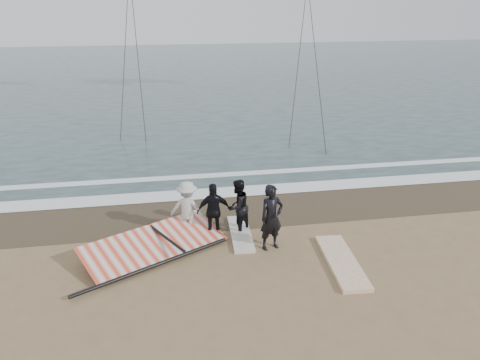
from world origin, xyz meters
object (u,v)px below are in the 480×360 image
object	(u,v)px
man_main	(271,217)
sail_rig	(152,245)
board_white	(342,262)
board_cream	(241,233)

from	to	relation	value
man_main	sail_rig	bearing A→B (deg)	156.65
board_white	sail_rig	world-z (taller)	sail_rig
board_white	board_cream	world-z (taller)	board_white
man_main	board_white	distance (m)	2.11
board_white	board_cream	distance (m)	2.99
man_main	board_cream	distance (m)	1.39
board_cream	board_white	bearing A→B (deg)	-37.48
man_main	board_white	world-z (taller)	man_main
sail_rig	board_cream	bearing A→B (deg)	11.26
man_main	board_white	bearing A→B (deg)	-51.48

